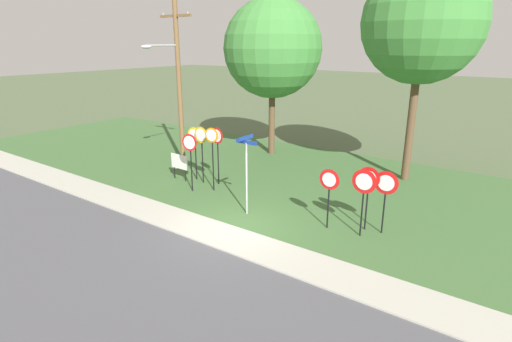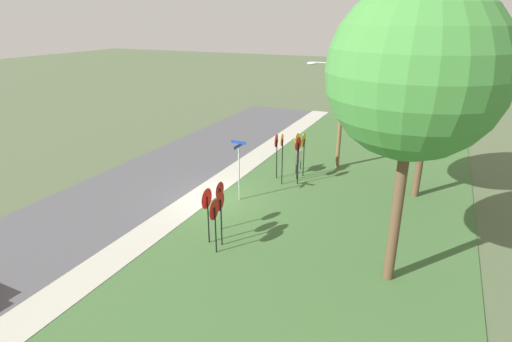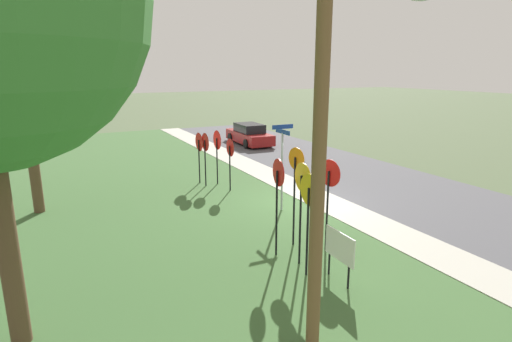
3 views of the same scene
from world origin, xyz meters
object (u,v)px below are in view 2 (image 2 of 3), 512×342
at_px(stop_sign_far_left, 297,146).
at_px(stop_sign_far_center, 282,149).
at_px(yield_sign_far_right, 220,195).
at_px(street_name_post, 239,165).
at_px(stop_sign_near_left, 298,150).
at_px(oak_tree_left, 432,78).
at_px(yield_sign_far_left, 214,214).
at_px(utility_pole, 340,91).
at_px(notice_board, 299,158).
at_px(yield_sign_near_right, 220,206).
at_px(stop_sign_near_right, 304,145).
at_px(yield_sign_near_left, 207,203).
at_px(stop_sign_far_right, 276,146).
at_px(oak_tree_right, 416,73).

xyz_separation_m(stop_sign_far_left, stop_sign_far_center, (1.09, -0.49, 0.07)).
distance_m(yield_sign_far_right, street_name_post, 3.16).
distance_m(stop_sign_near_left, oak_tree_left, 7.38).
bearing_deg(street_name_post, stop_sign_near_left, 148.86).
distance_m(yield_sign_far_left, yield_sign_far_right, 1.88).
relative_size(utility_pole, notice_board, 6.88).
bearing_deg(yield_sign_near_right, yield_sign_far_right, -153.70).
xyz_separation_m(stop_sign_near_right, street_name_post, (4.46, -1.86, -0.05)).
distance_m(yield_sign_near_left, utility_pole, 11.70).
bearing_deg(yield_sign_near_left, stop_sign_near_left, 168.28).
height_order(stop_sign_far_right, oak_tree_left, oak_tree_left).
relative_size(stop_sign_far_right, yield_sign_near_right, 1.12).
bearing_deg(stop_sign_far_center, stop_sign_near_right, 150.54).
bearing_deg(stop_sign_far_left, yield_sign_far_right, -5.94).
relative_size(yield_sign_far_right, oak_tree_left, 0.25).
bearing_deg(stop_sign_far_right, notice_board, 144.60).
height_order(stop_sign_far_right, oak_tree_right, oak_tree_right).
xyz_separation_m(stop_sign_far_left, notice_board, (-1.21, -0.29, -1.14)).
bearing_deg(utility_pole, yield_sign_far_left, -8.73).
distance_m(yield_sign_near_right, street_name_post, 4.43).
height_order(yield_sign_near_left, oak_tree_right, oak_tree_right).
relative_size(stop_sign_far_center, yield_sign_far_left, 1.26).
xyz_separation_m(stop_sign_near_right, utility_pole, (-2.34, 1.30, 2.77)).
relative_size(stop_sign_far_left, yield_sign_far_right, 1.22).
distance_m(stop_sign_far_right, oak_tree_left, 8.56).
xyz_separation_m(stop_sign_near_right, stop_sign_far_center, (1.69, -0.67, 0.16)).
bearing_deg(yield_sign_near_right, stop_sign_near_right, 172.78).
height_order(stop_sign_near_left, yield_sign_far_right, stop_sign_near_left).
xyz_separation_m(stop_sign_near_right, stop_sign_far_right, (0.96, -1.28, 0.02)).
bearing_deg(yield_sign_near_left, yield_sign_near_right, 93.32).
distance_m(yield_sign_near_right, utility_pole, 11.56).
xyz_separation_m(yield_sign_near_right, yield_sign_far_left, (0.58, 0.07, -0.05)).
distance_m(stop_sign_far_center, yield_sign_near_left, 7.07).
bearing_deg(yield_sign_far_left, stop_sign_far_left, 173.73).
distance_m(stop_sign_near_left, street_name_post, 3.72).
xyz_separation_m(notice_board, oak_tree_right, (8.79, 6.40, 6.30)).
bearing_deg(notice_board, oak_tree_left, 84.73).
bearing_deg(oak_tree_left, stop_sign_far_right, -84.51).
relative_size(stop_sign_near_right, stop_sign_far_left, 0.95).
distance_m(yield_sign_near_right, yield_sign_far_left, 0.59).
bearing_deg(stop_sign_far_left, stop_sign_far_right, -69.34).
distance_m(stop_sign_far_center, stop_sign_far_right, 0.97).
distance_m(yield_sign_far_right, utility_pole, 10.63).
distance_m(stop_sign_far_left, yield_sign_far_left, 8.68).
relative_size(stop_sign_far_right, oak_tree_left, 0.30).
xyz_separation_m(yield_sign_far_left, street_name_post, (-4.81, -1.38, 0.16)).
relative_size(stop_sign_far_left, oak_tree_right, 0.27).
xyz_separation_m(utility_pole, notice_board, (1.73, -1.77, -3.82)).
relative_size(yield_sign_near_left, street_name_post, 0.77).
distance_m(stop_sign_far_right, yield_sign_far_right, 6.59).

